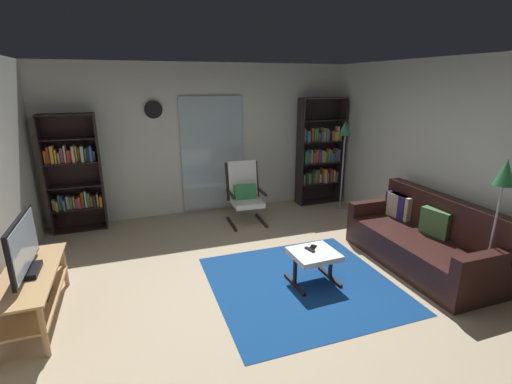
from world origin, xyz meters
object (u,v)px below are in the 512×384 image
wall_clock (153,110)px  bookshelf_near_tv (74,175)px  tv_stand (32,289)px  leather_sofa (423,241)px  television (24,248)px  floor_lamp_by_sofa (503,187)px  lounge_armchair (245,191)px  ottoman (314,257)px  cell_phone (313,247)px  floor_lamp_by_shelf (345,136)px  tv_remote (310,250)px  bookshelf_near_sofa (319,154)px

wall_clock → bookshelf_near_tv: bearing=-172.8°
tv_stand → leather_sofa: bearing=-4.3°
tv_stand → television: (0.00, -0.00, 0.44)m
floor_lamp_by_sofa → bookshelf_near_tv: bearing=140.9°
television → lounge_armchair: size_ratio=0.88×
ottoman → cell_phone: (0.04, 0.10, 0.07)m
lounge_armchair → wall_clock: (-1.32, 0.73, 1.32)m
lounge_armchair → bookshelf_near_tv: bearing=167.7°
floor_lamp_by_shelf → wall_clock: bearing=167.6°
tv_remote → floor_lamp_by_sofa: size_ratio=0.09×
tv_stand → ottoman: size_ratio=2.43×
floor_lamp_by_sofa → ottoman: bearing=152.4°
television → floor_lamp_by_sofa: (4.59, -1.15, 0.47)m
bookshelf_near_tv → floor_lamp_by_sofa: bearing=-39.1°
bookshelf_near_tv → floor_lamp_by_sofa: bookshelf_near_tv is taller
tv_stand → cell_phone: bearing=-3.6°
bookshelf_near_tv → floor_lamp_by_shelf: (4.47, -0.54, 0.46)m
bookshelf_near_sofa → tv_remote: (-1.54, -2.63, -0.55)m
bookshelf_near_sofa → cell_phone: size_ratio=14.33×
floor_lamp_by_sofa → cell_phone: bearing=149.2°
cell_phone → floor_lamp_by_sofa: size_ratio=0.09×
tv_stand → television: bearing=-44.6°
tv_remote → cell_phone: 0.08m
tv_stand → lounge_armchair: (2.78, 1.86, 0.19)m
lounge_armchair → wall_clock: bearing=151.2°
lounge_armchair → floor_lamp_by_shelf: bearing=0.7°
bookshelf_near_tv → leather_sofa: size_ratio=0.93×
lounge_armchair → floor_lamp_by_sofa: floor_lamp_by_sofa is taller
tv_stand → bookshelf_near_tv: size_ratio=0.71×
television → leather_sofa: television is taller
floor_lamp_by_sofa → wall_clock: bearing=130.0°
television → wall_clock: 3.16m
tv_stand → tv_remote: 2.92m
bookshelf_near_sofa → tv_stand: bearing=-151.8°
lounge_armchair → floor_lamp_by_shelf: size_ratio=0.63×
cell_phone → floor_lamp_by_sofa: 2.07m
television → wall_clock: (1.46, 2.59, 1.07)m
lounge_armchair → tv_remote: 2.10m
tv_stand → lounge_armchair: lounge_armchair is taller
lounge_armchair → tv_remote: bearing=-86.4°
cell_phone → wall_clock: (-1.51, 2.77, 1.45)m
bookshelf_near_tv → ottoman: size_ratio=3.41×
bookshelf_near_sofa → ottoman: bearing=-119.5°
bookshelf_near_sofa → ottoman: (-1.52, -2.68, -0.62)m
television → lounge_armchair: 3.35m
television → bookshelf_near_tv: (0.19, 2.43, 0.11)m
bookshelf_near_sofa → tv_remote: bearing=-120.5°
ottoman → floor_lamp_by_sofa: bearing=-27.6°
television → bookshelf_near_tv: bookshelf_near_tv is taller
television → bookshelf_near_sofa: 5.06m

